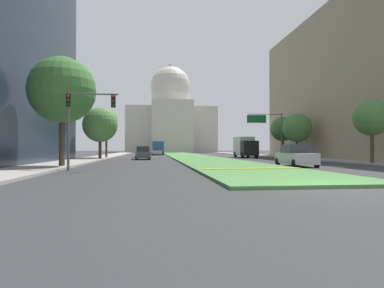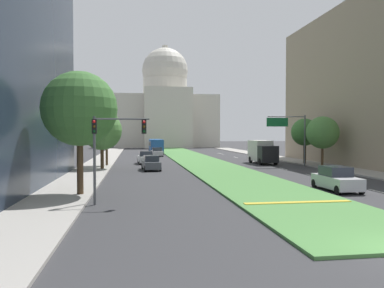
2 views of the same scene
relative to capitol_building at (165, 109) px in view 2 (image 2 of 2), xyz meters
name	(u,v)px [view 2 (image 2 of 2)]	position (x,y,z in m)	size (l,w,h in m)	color
ground_plane	(190,157)	(0.00, -53.22, -11.88)	(260.00, 260.00, 0.00)	#333335
grass_median	(195,159)	(0.00, -58.62, -11.81)	(7.22, 97.17, 0.14)	#4C8442
median_curb_nose	(298,202)	(0.00, -97.82, -11.72)	(6.50, 0.50, 0.04)	gold
lane_dashes_right	(256,162)	(7.95, -65.47, -11.88)	(0.16, 54.73, 0.01)	silver
sidewalk_left	(100,163)	(-14.29, -64.01, -11.81)	(4.00, 97.17, 0.15)	#9E9991
sidewalk_right	(293,160)	(14.29, -64.01, -11.81)	(4.00, 97.17, 0.15)	#9E9991
capitol_building	(165,109)	(0.00, 0.00, 0.00)	(30.80, 23.34, 31.54)	beige
traffic_light_near_left	(109,140)	(-10.94, -96.05, -8.09)	(3.34, 0.35, 5.20)	#515456
overhead_guide_sign	(291,130)	(10.11, -72.96, -7.25)	(5.19, 0.20, 6.50)	#515456
street_tree_left_near	(80,109)	(-13.07, -92.67, -6.07)	(4.98, 4.98, 8.33)	#4C3823
street_tree_left_mid	(102,131)	(-13.18, -73.93, -7.36)	(4.54, 4.54, 6.80)	#4C3823
street_tree_right_mid	(322,133)	(13.59, -74.48, -7.60)	(4.03, 4.03, 6.31)	#4C3823
street_tree_left_far	(107,123)	(-12.97, -69.56, -6.42)	(3.15, 3.15, 7.08)	#4C3823
street_tree_right_far	(305,132)	(13.20, -70.32, -7.55)	(3.67, 3.67, 6.20)	#4C3823
sedan_lead_stopped	(336,179)	(5.17, -92.88, -11.05)	(2.06, 4.56, 1.77)	#BCBCC1
sedan_midblock	(151,163)	(-7.62, -75.20, -11.09)	(2.12, 4.71, 1.68)	#4C5156
sedan_distant	(145,158)	(-8.00, -66.02, -11.06)	(2.16, 4.47, 1.75)	silver
sedan_far_horizon	(157,152)	(-5.46, -49.03, -11.11)	(2.10, 4.74, 1.64)	#BCBCC1
box_truck_delivery	(262,152)	(7.94, -68.30, -10.20)	(2.40, 6.40, 3.20)	black
city_bus	(156,145)	(-5.17, -40.35, -10.11)	(2.62, 11.00, 2.95)	#1E4C8C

